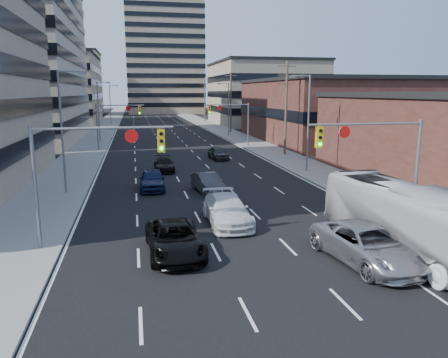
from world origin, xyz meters
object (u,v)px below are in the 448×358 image
Objects in this scene: black_pickup at (175,239)px; sedan_blue at (152,179)px; white_van at (227,210)px; transit_bus at (414,223)px; silver_suv at (367,245)px.

sedan_blue is at bearing 89.78° from black_pickup.
white_van is at bearing -67.31° from sedan_blue.
white_van is 9.99m from transit_bus.
white_van is 0.92× the size of silver_suv.
white_van reaches higher than black_pickup.
silver_suv is 19.08m from sedan_blue.
transit_bus is at bearing -54.77° from sedan_blue.
silver_suv is (8.24, -2.78, 0.10)m from black_pickup.
white_van is 10.68m from sedan_blue.
sedan_blue reaches higher than black_pickup.
transit_bus reaches higher than silver_suv.
transit_bus reaches higher than black_pickup.
black_pickup is 14.23m from sedan_blue.
silver_suv is 0.51× the size of transit_bus.
silver_suv is at bearing -20.57° from black_pickup.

